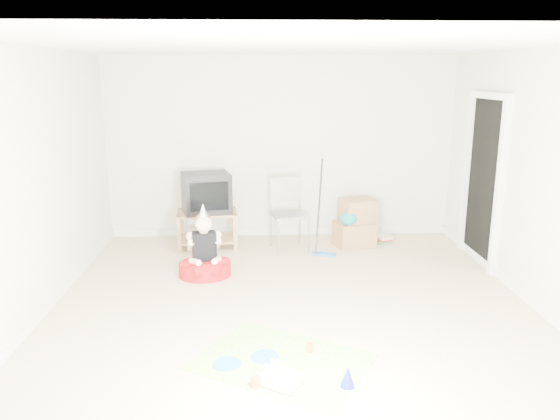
{
  "coord_description": "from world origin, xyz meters",
  "views": [
    {
      "loc": [
        -0.35,
        -5.36,
        2.34
      ],
      "look_at": [
        -0.1,
        0.4,
        0.9
      ],
      "focal_mm": 35.0,
      "sensor_mm": 36.0,
      "label": 1
    }
  ],
  "objects_px": {
    "seated_woman": "(205,260)",
    "birthday_cake": "(281,380)",
    "tv_stand": "(207,226)",
    "folding_chair": "(290,215)",
    "crt_tv": "(206,193)",
    "cardboard_boxes": "(355,224)"
  },
  "relations": [
    {
      "from": "seated_woman",
      "to": "birthday_cake",
      "type": "xyz_separation_m",
      "value": [
        0.8,
        -2.39,
        -0.15
      ]
    },
    {
      "from": "tv_stand",
      "to": "birthday_cake",
      "type": "height_order",
      "value": "tv_stand"
    },
    {
      "from": "folding_chair",
      "to": "crt_tv",
      "type": "bearing_deg",
      "value": 171.96
    },
    {
      "from": "tv_stand",
      "to": "cardboard_boxes",
      "type": "height_order",
      "value": "cardboard_boxes"
    },
    {
      "from": "folding_chair",
      "to": "birthday_cake",
      "type": "distance_m",
      "value": 3.39
    },
    {
      "from": "tv_stand",
      "to": "folding_chair",
      "type": "bearing_deg",
      "value": -8.04
    },
    {
      "from": "folding_chair",
      "to": "birthday_cake",
      "type": "xyz_separation_m",
      "value": [
        -0.27,
        -3.35,
        -0.45
      ]
    },
    {
      "from": "tv_stand",
      "to": "crt_tv",
      "type": "bearing_deg",
      "value": -45.0
    },
    {
      "from": "folding_chair",
      "to": "birthday_cake",
      "type": "relative_size",
      "value": 2.72
    },
    {
      "from": "cardboard_boxes",
      "to": "seated_woman",
      "type": "distance_m",
      "value": 2.28
    },
    {
      "from": "tv_stand",
      "to": "folding_chair",
      "type": "relative_size",
      "value": 0.83
    },
    {
      "from": "crt_tv",
      "to": "folding_chair",
      "type": "distance_m",
      "value": 1.17
    },
    {
      "from": "crt_tv",
      "to": "seated_woman",
      "type": "distance_m",
      "value": 1.26
    },
    {
      "from": "crt_tv",
      "to": "birthday_cake",
      "type": "xyz_separation_m",
      "value": [
        0.86,
        -3.51,
        -0.73
      ]
    },
    {
      "from": "seated_woman",
      "to": "birthday_cake",
      "type": "distance_m",
      "value": 2.53
    },
    {
      "from": "tv_stand",
      "to": "folding_chair",
      "type": "xyz_separation_m",
      "value": [
        1.13,
        -0.16,
        0.2
      ]
    },
    {
      "from": "birthday_cake",
      "to": "crt_tv",
      "type": "bearing_deg",
      "value": 103.79
    },
    {
      "from": "tv_stand",
      "to": "seated_woman",
      "type": "height_order",
      "value": "seated_woman"
    },
    {
      "from": "birthday_cake",
      "to": "seated_woman",
      "type": "bearing_deg",
      "value": 108.46
    },
    {
      "from": "crt_tv",
      "to": "birthday_cake",
      "type": "height_order",
      "value": "crt_tv"
    },
    {
      "from": "tv_stand",
      "to": "cardboard_boxes",
      "type": "distance_m",
      "value": 2.05
    },
    {
      "from": "crt_tv",
      "to": "folding_chair",
      "type": "bearing_deg",
      "value": -22.37
    }
  ]
}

